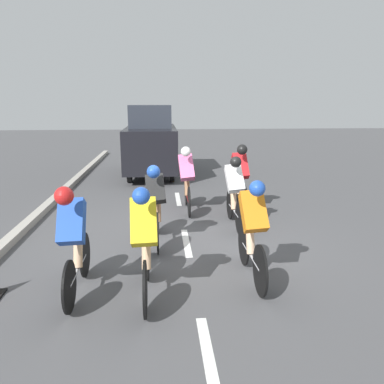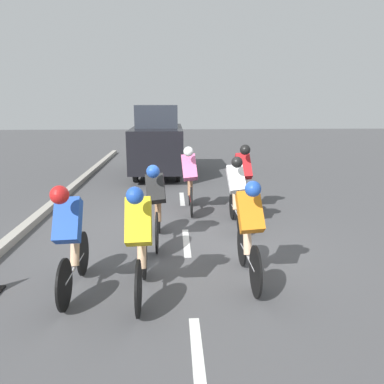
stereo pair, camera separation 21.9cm
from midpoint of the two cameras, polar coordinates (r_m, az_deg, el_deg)
ground_plane at (r=6.93m, az=0.05°, el=-7.68°), size 60.00×60.00×0.00m
lane_stripe_near at (r=4.12m, az=2.54°, el=-23.86°), size 0.12×1.40×0.01m
lane_stripe_mid at (r=6.93m, az=0.05°, el=-7.65°), size 0.12×1.40×0.01m
lane_stripe_far at (r=9.98m, az=-0.90°, el=-1.03°), size 0.12×1.40×0.01m
curb at (r=7.47m, az=-25.47°, el=-6.88°), size 0.20×25.50×0.14m
cyclist_black at (r=6.68m, az=-4.51°, el=-1.57°), size 0.37×1.76×1.49m
cyclist_blue at (r=5.11m, az=-17.01°, el=-6.39°), size 0.34×1.64×1.54m
cyclist_pink at (r=8.64m, az=0.36°, el=2.22°), size 0.37×1.69×1.56m
cyclist_yellow at (r=4.82m, az=-6.70°, el=-7.27°), size 0.34×1.67×1.55m
cyclist_white at (r=7.60m, az=7.55°, el=0.33°), size 0.38×1.64×1.50m
cyclist_orange at (r=5.31m, az=9.91°, el=-5.55°), size 0.36×1.69×1.52m
cyclist_red at (r=8.77m, az=8.54°, el=2.40°), size 0.36×1.67×1.60m
support_car at (r=13.32m, az=-4.79°, el=7.77°), size 1.70×4.17×2.42m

